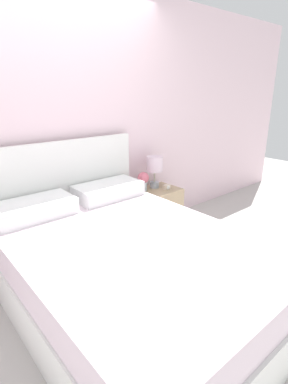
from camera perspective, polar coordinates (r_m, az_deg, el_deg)
ground_plane at (r=3.32m, az=-14.31°, el=-11.25°), size 12.00×12.00×0.00m
wall_back at (r=2.97m, az=-16.99°, el=11.64°), size 8.00×0.06×2.60m
bed at (r=2.39m, az=-3.56°, el=-14.30°), size 1.59×2.18×1.19m
nightstand at (r=3.59m, az=2.67°, el=-3.49°), size 0.48×0.41×0.53m
table_lamp at (r=3.49m, az=2.04°, el=4.92°), size 0.19×0.19×0.37m
flower_vase at (r=3.40m, az=-0.11°, el=2.30°), size 0.13×0.13×0.22m
alarm_clock at (r=3.49m, az=4.34°, el=0.96°), size 0.08×0.06×0.06m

